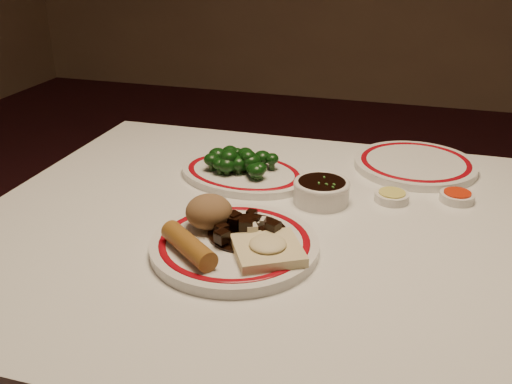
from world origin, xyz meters
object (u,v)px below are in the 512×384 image
Objects in this scene: broccoli_plate at (243,174)px; fried_wonton at (268,249)px; dining_table at (311,274)px; stirfry_heap at (246,228)px; broccoli_pile at (238,161)px; spring_roll at (189,245)px; main_plate at (235,245)px; soy_bowl at (321,192)px; rice_mound at (209,212)px.

fried_wonton is at bearing -66.15° from broccoli_plate.
fried_wonton is (-0.04, -0.13, 0.12)m from dining_table.
broccoli_pile is (-0.10, 0.25, 0.01)m from stirfry_heap.
broccoli_pile reaches higher than spring_roll.
fried_wonton reaches higher than main_plate.
broccoli_plate is 2.12× the size of broccoli_pile.
dining_table is at bearing 39.72° from stirfry_heap.
broccoli_plate is 0.19m from soy_bowl.
stirfry_heap is at bearing -4.54° from rice_mound.
broccoli_plate is at bearing 20.57° from broccoli_pile.
main_plate is 2.79× the size of spring_roll.
spring_roll is at bearing -126.20° from stirfry_heap.
spring_roll is at bearing -133.71° from dining_table.
broccoli_pile is at bearing 115.62° from fried_wonton.
soy_bowl is (0.15, 0.18, -0.03)m from rice_mound.
soy_bowl is at bearing -20.89° from broccoli_plate.
soy_bowl is at bearing 10.11° from spring_roll.
fried_wonton is 1.04× the size of stirfry_heap.
dining_table is 0.22m from rice_mound.
main_plate is 0.08m from spring_roll.
broccoli_plate is 3.02× the size of soy_bowl.
stirfry_heap reaches higher than soy_bowl.
spring_roll is 0.89× the size of fried_wonton.
fried_wonton is 0.43× the size of broccoli_plate.
rice_mound is at bearing -155.34° from dining_table.
broccoli_pile is at bearing 110.85° from stirfry_heap.
dining_table is 3.85× the size of broccoli_plate.
dining_table is 10.01× the size of spring_roll.
stirfry_heap is at bearing 68.44° from main_plate.
broccoli_pile is (-0.19, 0.17, 0.13)m from dining_table.
soy_bowl is (-0.01, 0.11, 0.11)m from dining_table.
broccoli_plate reaches higher than dining_table.
broccoli_pile is (-0.08, 0.28, 0.03)m from main_plate.
soy_bowl is at bearing 49.96° from rice_mound.
fried_wonton is at bearing -46.69° from stirfry_heap.
stirfry_heap reaches higher than fried_wonton.
fried_wonton is (0.11, 0.03, -0.01)m from spring_roll.
rice_mound is 0.75× the size of soy_bowl.
main_plate is 3.24× the size of soy_bowl.
dining_table is 9.24× the size of stirfry_heap.
rice_mound is 0.65× the size of spring_roll.
broccoli_pile is (-0.15, 0.30, 0.01)m from fried_wonton.
stirfry_heap is 0.21m from soy_bowl.
rice_mound reaches higher than broccoli_plate.
spring_roll is 1.16× the size of soy_bowl.
stirfry_heap is 0.88× the size of broccoli_pile.
dining_table is 0.26m from spring_roll.
stirfry_heap is at bearing 2.80° from spring_roll.
stirfry_heap is at bearing -140.28° from dining_table.
spring_roll is at bearing -88.93° from rice_mound.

